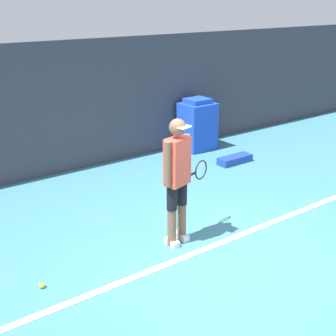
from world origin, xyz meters
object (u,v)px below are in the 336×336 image
Objects in this scene: tennis_ball at (42,285)px; equipment_bag at (235,160)px; water_bottle at (182,150)px; tennis_player at (178,176)px; covered_chair at (197,125)px.

tennis_ball is 0.09× the size of equipment_bag.
tennis_player is at bearing -128.93° from water_bottle.
equipment_bag is at bearing 20.50° from tennis_ball.
covered_chair reaches higher than tennis_ball.
equipment_bag is at bearing -61.10° from water_bottle.
tennis_player reaches higher than water_bottle.
tennis_player reaches higher than equipment_bag.
covered_chair is 1.50× the size of equipment_bag.
tennis_ball is 5.65m from covered_chair.
tennis_ball is at bearing 162.54° from tennis_player.
equipment_bag is 1.16m from water_bottle.
tennis_ball is at bearing -146.43° from water_bottle.
tennis_ball is 5.07m from water_bottle.
tennis_ball is 0.30× the size of water_bottle.
tennis_player reaches higher than covered_chair.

